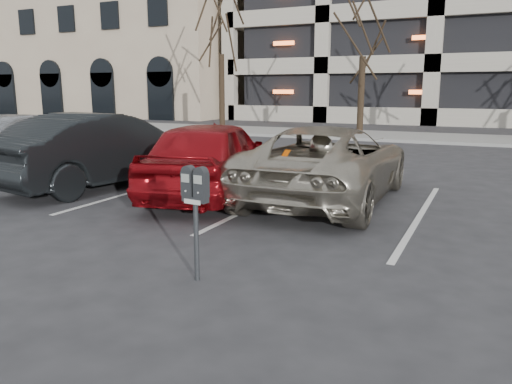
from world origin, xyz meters
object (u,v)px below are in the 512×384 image
(car_red, at_px, (212,157))
(car_silver, at_px, (27,140))
(suv_silver, at_px, (328,163))
(car_dark, at_px, (104,150))
(parking_meter, at_px, (195,196))
(tree_a, at_px, (221,5))
(tree_b, at_px, (365,5))

(car_red, distance_m, car_silver, 6.52)
(suv_silver, xyz_separation_m, car_dark, (-4.79, -0.73, 0.09))
(parking_meter, xyz_separation_m, suv_silver, (0.05, 4.58, -0.25))
(tree_a, relative_size, car_silver, 1.68)
(tree_b, height_order, suv_silver, tree_b)
(tree_a, bearing_deg, car_dark, -70.86)
(car_silver, bearing_deg, tree_b, -120.61)
(suv_silver, xyz_separation_m, car_red, (-2.16, -0.63, 0.06))
(car_red, bearing_deg, car_dark, -11.32)
(tree_a, relative_size, car_dark, 1.73)
(parking_meter, height_order, car_silver, car_silver)
(car_red, height_order, car_dark, car_dark)
(parking_meter, relative_size, car_silver, 0.25)
(parking_meter, height_order, suv_silver, suv_silver)
(tree_a, relative_size, car_red, 1.86)
(tree_b, relative_size, car_red, 1.72)
(parking_meter, bearing_deg, tree_a, 125.01)
(tree_a, relative_size, suv_silver, 1.62)
(parking_meter, relative_size, suv_silver, 0.24)
(tree_b, bearing_deg, parking_meter, -81.80)
(tree_a, xyz_separation_m, parking_meter, (9.55, -17.70, -5.06))
(tree_b, distance_m, car_red, 14.57)
(car_red, xyz_separation_m, car_dark, (-2.64, -0.10, 0.03))
(car_silver, bearing_deg, tree_a, -90.70)
(tree_b, xyz_separation_m, car_red, (0.45, -13.75, -4.79))
(parking_meter, height_order, car_dark, car_dark)
(suv_silver, bearing_deg, tree_a, -55.08)
(tree_b, bearing_deg, car_silver, -115.31)
(parking_meter, bearing_deg, tree_b, 104.86)
(tree_a, xyz_separation_m, car_silver, (1.02, -12.65, -5.30))
(car_dark, xyz_separation_m, car_silver, (-3.79, 1.21, -0.07))
(car_red, bearing_deg, suv_silver, -177.34)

